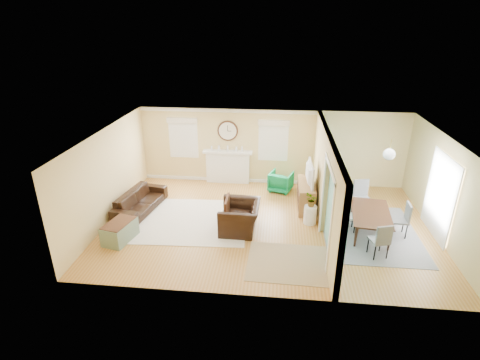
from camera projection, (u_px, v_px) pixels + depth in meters
The scene contains 29 objects.
floor at pixel (267, 224), 10.54m from camera, with size 9.00×9.00×0.00m, color #A56929.
wall_back at pixel (272, 147), 12.77m from camera, with size 9.00×0.02×2.60m, color #DFC178.
wall_front at pixel (263, 243), 7.28m from camera, with size 9.00×0.02×2.60m, color #DFC178.
wall_left at pixel (108, 175), 10.46m from camera, with size 0.02×6.00×2.60m, color #DFC178.
wall_right at pixel (444, 190), 9.59m from camera, with size 0.02×6.00×2.60m, color #DFC178.
ceiling at pixel (270, 135), 9.51m from camera, with size 9.00×6.00×0.02m, color white.
partition at pixel (325, 178), 10.11m from camera, with size 0.17×6.00×2.60m.
fireplace at pixel (228, 166), 13.08m from camera, with size 1.70×0.30×1.17m.
wall_clock at pixel (228, 131), 12.66m from camera, with size 0.70×0.07×0.70m.
window_left at pixel (183, 135), 12.88m from camera, with size 1.05×0.13×1.42m.
window_right at pixel (273, 138), 12.58m from camera, with size 1.05×0.13×1.42m.
french_doors at pixel (440, 196), 9.67m from camera, with size 0.06×1.70×2.20m.
pendant at pixel (389, 154), 9.38m from camera, with size 0.30×0.30×0.55m.
rug_cream at pixel (193, 220), 10.74m from camera, with size 3.08×2.67×0.02m, color beige.
rug_jute at pixel (289, 263), 8.86m from camera, with size 1.96×1.61×0.01m, color tan.
rug_grey at pixel (369, 232), 10.13m from camera, with size 2.48×3.10×0.01m, color gray.
sofa at pixel (140, 201), 11.20m from camera, with size 2.09×0.82×0.61m, color black.
eames_chair at pixel (240, 217), 10.13m from camera, with size 1.20×1.05×0.78m, color black.
green_chair at pixel (281, 181), 12.50m from camera, with size 0.71×0.73×0.66m, color #137B4E.
trunk at pixel (120, 231), 9.69m from camera, with size 0.75×1.02×0.53m.
credenza at pixel (306, 195), 11.36m from camera, with size 0.49×1.43×0.80m.
tv at pixel (307, 173), 11.07m from camera, with size 1.13×0.15×0.65m, color black.
garden_stool at pixel (310, 215), 10.50m from camera, with size 0.36×0.36×0.53m, color white.
potted_plant at pixel (311, 200), 10.32m from camera, with size 0.34×0.30×0.38m, color #337F33.
dining_table at pixel (371, 223), 10.01m from camera, with size 1.75×0.98×0.62m, color #4A2415.
dining_chair_n at pixel (363, 195), 10.88m from camera, with size 0.54×0.54×1.02m.
dining_chair_s at pixel (379, 237), 8.92m from camera, with size 0.51×0.51×0.92m.
dining_chair_w at pixel (349, 213), 10.05m from camera, with size 0.40×0.40×0.89m.
dining_chair_e at pixel (400, 217), 9.79m from camera, with size 0.44×0.44×0.95m.
Camera 1 is at (0.21, -9.22, 5.30)m, focal length 28.00 mm.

